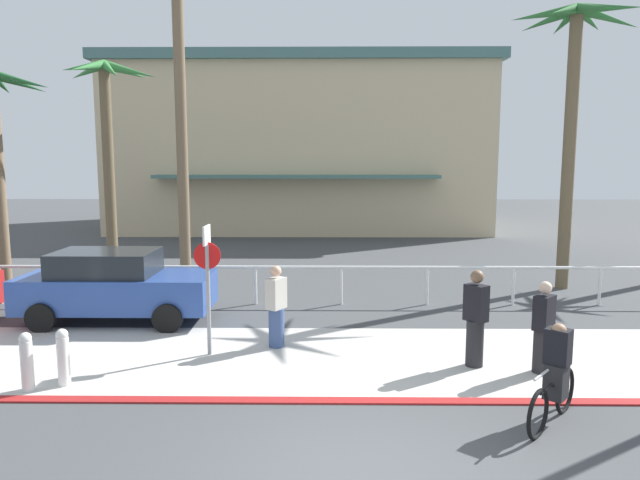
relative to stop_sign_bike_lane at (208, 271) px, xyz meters
The scene contains 16 objects.
ground_plane 6.44m from the stop_sign_bike_lane, 64.54° to the left, with size 80.00×80.00×0.00m, color #424447.
sidewalk_strip 3.16m from the stop_sign_bike_lane, ahead, with size 44.00×4.00×0.02m, color beige.
curb_paint 3.83m from the stop_sign_bike_lane, 39.26° to the right, with size 44.00×0.24×0.03m, color maroon.
building_backdrop 23.21m from the stop_sign_bike_lane, 87.93° to the left, with size 20.09×12.22×9.04m.
rail_fence 4.98m from the stop_sign_bike_lane, 56.99° to the left, with size 18.20×0.08×1.04m.
stop_sign_bike_lane is the anchor object (origin of this frame).
bollard_0 3.41m from the stop_sign_bike_lane, 145.69° to the right, with size 0.20×0.20×1.00m.
bollard_1 2.91m from the stop_sign_bike_lane, 143.39° to the right, with size 0.20×0.20×1.00m.
palm_tree_2 10.58m from the stop_sign_bike_lane, 120.03° to the left, with size 3.18×3.28×7.04m.
palm_tree_3 9.95m from the stop_sign_bike_lane, 106.50° to the left, with size 2.94×2.86×9.99m.
palm_tree_4 12.06m from the stop_sign_bike_lane, 33.61° to the left, with size 3.67×3.55×8.15m.
car_blue_1 3.70m from the stop_sign_bike_lane, 138.16° to the left, with size 4.40×2.02×1.69m.
cyclist_black_0 6.37m from the stop_sign_bike_lane, 27.13° to the right, with size 1.22×1.43×1.50m.
pedestrian_0 1.63m from the stop_sign_bike_lane, 22.05° to the left, with size 0.44×0.48×1.70m.
pedestrian_1 6.27m from the stop_sign_bike_lane, ahead, with size 0.47×0.47×1.68m.
pedestrian_2 5.12m from the stop_sign_bike_lane, ahead, with size 0.45×0.48×1.82m.
Camera 1 is at (-0.38, -6.65, 3.80)m, focal length 32.91 mm.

